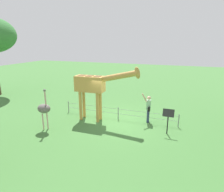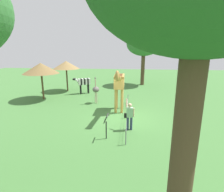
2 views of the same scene
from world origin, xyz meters
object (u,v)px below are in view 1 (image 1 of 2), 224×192
ostrich (44,109)px  visitor (148,107)px  giraffe (95,86)px  info_sign (168,116)px

ostrich → visitor: bearing=29.7°
giraffe → info_sign: (4.19, -0.39, -1.18)m
giraffe → ostrich: bearing=-134.0°
visitor → ostrich: ostrich is taller
visitor → info_sign: bearing=-44.4°
visitor → giraffe: bearing=-165.5°
ostrich → info_sign: size_ratio=1.70×
info_sign → ostrich: bearing=-164.8°
ostrich → info_sign: 6.43m
giraffe → visitor: bearing=14.5°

